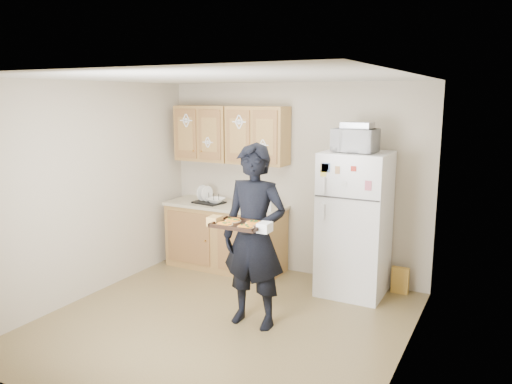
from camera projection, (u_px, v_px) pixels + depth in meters
floor at (223, 323)px, 5.21m from camera, size 3.60×3.60×0.00m
ceiling at (220, 78)px, 4.74m from camera, size 3.60×3.60×0.00m
wall_back at (293, 180)px, 6.54m from camera, size 3.60×0.04×2.50m
wall_front at (84, 256)px, 3.41m from camera, size 3.60×0.04×2.50m
wall_left at (89, 190)px, 5.79m from camera, size 0.04×3.60×2.50m
wall_right at (406, 228)px, 4.15m from camera, size 0.04×3.60×2.50m
refrigerator at (354, 224)px, 5.86m from camera, size 0.75×0.70×1.70m
base_cabinet at (226, 238)px, 6.80m from camera, size 1.60×0.60×0.86m
countertop at (225, 205)px, 6.72m from camera, size 1.64×0.64×0.04m
upper_cab_left at (205, 133)px, 6.84m from camera, size 0.80×0.33×0.75m
upper_cab_right at (258, 136)px, 6.46m from camera, size 0.80×0.33×0.75m
cereal_box at (400, 280)px, 5.97m from camera, size 0.20×0.07×0.32m
person at (254, 236)px, 5.02m from camera, size 0.69×0.46×1.88m
baking_tray at (239, 225)px, 4.72m from camera, size 0.48×0.36×0.04m
pizza_front_left at (225, 224)px, 4.70m from camera, size 0.16×0.16×0.02m
pizza_front_right at (246, 227)px, 4.60m from camera, size 0.16×0.16×0.02m
pizza_back_left at (233, 220)px, 4.84m from camera, size 0.16×0.16×0.02m
pizza_back_right at (253, 223)px, 4.74m from camera, size 0.16×0.16×0.02m
microwave at (355, 141)px, 5.64m from camera, size 0.50×0.36×0.27m
foil_pan at (357, 125)px, 5.63m from camera, size 0.35×0.25×0.07m
dish_rack at (209, 197)px, 6.76m from camera, size 0.43×0.35×0.16m
bowl at (216, 200)px, 6.71m from camera, size 0.24×0.24×0.06m
soap_bottle at (268, 204)px, 6.28m from camera, size 0.10×0.10×0.18m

